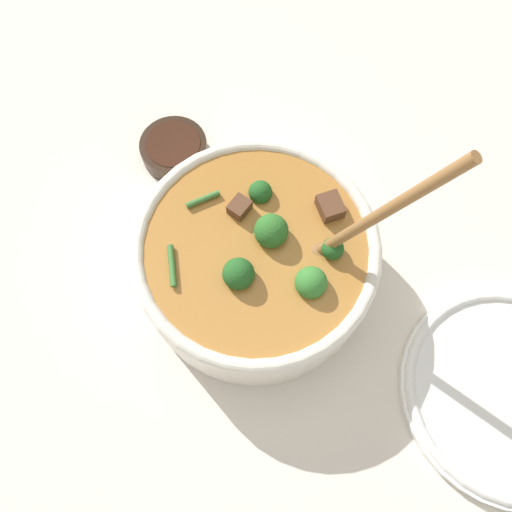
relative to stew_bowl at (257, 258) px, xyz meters
The scene contains 4 objects.
ground_plane 0.06m from the stew_bowl, 166.19° to the left, with size 4.00×4.00×0.00m, color silver.
stew_bowl is the anchor object (origin of this frame).
condiment_bowl 0.22m from the stew_bowl, 113.12° to the left, with size 0.09×0.09×0.03m.
empty_plate 0.34m from the stew_bowl, 35.96° to the right, with size 0.26×0.26×0.02m.
Camera 1 is at (-0.04, -0.22, 0.62)m, focal length 35.00 mm.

